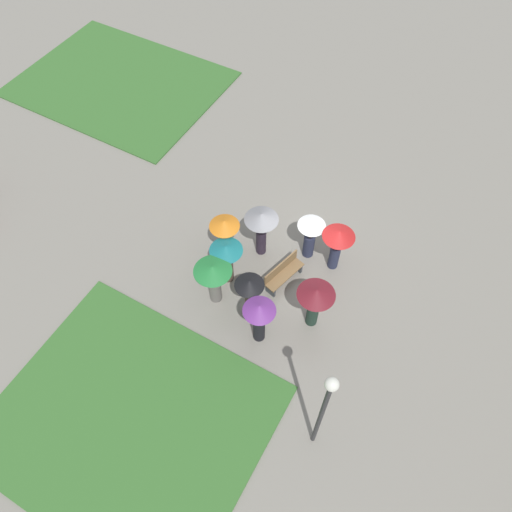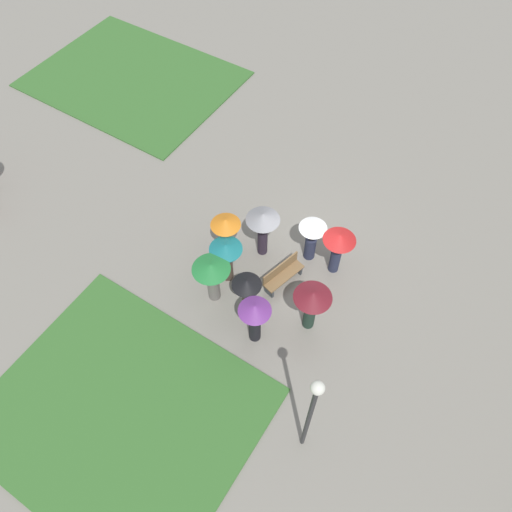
% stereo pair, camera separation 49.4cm
% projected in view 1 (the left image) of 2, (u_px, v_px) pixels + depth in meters
% --- Properties ---
extents(ground_plane, '(90.00, 90.00, 0.00)m').
position_uv_depth(ground_plane, '(305.00, 256.00, 17.34)').
color(ground_plane, gray).
extents(lawn_patch_near, '(6.35, 7.46, 0.06)m').
position_uv_depth(lawn_patch_near, '(130.00, 420.00, 14.11)').
color(lawn_patch_near, '#386B2D').
rests_on(lawn_patch_near, ground_plane).
extents(lawn_patch_far, '(6.79, 8.90, 0.06)m').
position_uv_depth(lawn_patch_far, '(120.00, 83.00, 22.73)').
color(lawn_patch_far, '#386B2D').
rests_on(lawn_patch_far, ground_plane).
extents(park_bench, '(1.58, 0.80, 0.90)m').
position_uv_depth(park_bench, '(283.00, 273.00, 16.40)').
color(park_bench, brown).
rests_on(park_bench, ground_plane).
extents(lamp_post, '(0.32, 0.32, 4.43)m').
position_uv_depth(lamp_post, '(324.00, 406.00, 11.49)').
color(lamp_post, '#2D2D30').
rests_on(lamp_post, ground_plane).
extents(crowd_person_grey, '(1.12, 1.12, 2.03)m').
position_uv_depth(crowd_person_grey, '(261.00, 224.00, 16.22)').
color(crowd_person_grey, '#2D2333').
rests_on(crowd_person_grey, ground_plane).
extents(crowd_person_maroon, '(1.16, 1.16, 1.95)m').
position_uv_depth(crowd_person_maroon, '(315.00, 299.00, 14.73)').
color(crowd_person_maroon, '#1E3328').
rests_on(crowd_person_maroon, ground_plane).
extents(crowd_person_white, '(0.93, 0.93, 1.81)m').
position_uv_depth(crowd_person_white, '(311.00, 233.00, 16.42)').
color(crowd_person_white, '#282D47').
rests_on(crowd_person_white, ground_plane).
extents(crowd_person_red, '(1.06, 1.06, 1.91)m').
position_uv_depth(crowd_person_red, '(338.00, 241.00, 15.97)').
color(crowd_person_red, '#282D47').
rests_on(crowd_person_red, ground_plane).
extents(crowd_person_orange, '(0.99, 0.99, 1.96)m').
position_uv_depth(crowd_person_orange, '(225.00, 232.00, 16.21)').
color(crowd_person_orange, '#282D47').
rests_on(crowd_person_orange, ground_plane).
extents(crowd_person_purple, '(0.98, 0.98, 1.97)m').
position_uv_depth(crowd_person_purple, '(259.00, 316.00, 14.48)').
color(crowd_person_purple, black).
rests_on(crowd_person_purple, ground_plane).
extents(crowd_person_green, '(1.20, 1.20, 1.84)m').
position_uv_depth(crowd_person_green, '(213.00, 276.00, 15.31)').
color(crowd_person_green, slate).
rests_on(crowd_person_green, ground_plane).
extents(crowd_person_teal, '(1.06, 1.06, 1.82)m').
position_uv_depth(crowd_person_teal, '(227.00, 257.00, 15.79)').
color(crowd_person_teal, '#47382D').
rests_on(crowd_person_teal, ground_plane).
extents(crowd_person_black, '(0.91, 0.91, 1.84)m').
position_uv_depth(crowd_person_black, '(250.00, 290.00, 15.05)').
color(crowd_person_black, '#47382D').
rests_on(crowd_person_black, ground_plane).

